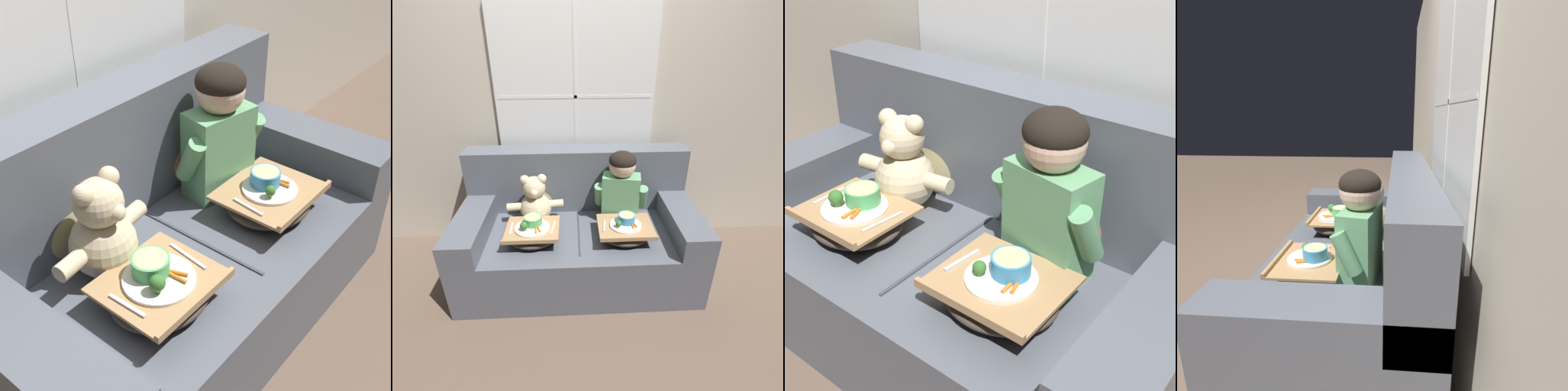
% 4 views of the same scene
% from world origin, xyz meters
% --- Properties ---
extents(ground_plane, '(14.00, 14.00, 0.00)m').
position_xyz_m(ground_plane, '(0.00, 0.00, 0.00)').
color(ground_plane, brown).
extents(wall_back_with_window, '(8.00, 0.08, 2.60)m').
position_xyz_m(wall_back_with_window, '(0.00, 0.58, 1.30)').
color(wall_back_with_window, beige).
rests_on(wall_back_with_window, ground_plane).
extents(couch, '(1.73, 0.91, 0.92)m').
position_xyz_m(couch, '(0.00, 0.07, 0.33)').
color(couch, '#565B66').
rests_on(couch, ground_plane).
extents(throw_pillow_behind_child, '(0.34, 0.16, 0.35)m').
position_xyz_m(throw_pillow_behind_child, '(0.32, 0.27, 0.58)').
color(throw_pillow_behind_child, '#B2754C').
rests_on(throw_pillow_behind_child, couch).
extents(throw_pillow_behind_teddy, '(0.33, 0.16, 0.34)m').
position_xyz_m(throw_pillow_behind_teddy, '(-0.32, 0.27, 0.58)').
color(throw_pillow_behind_teddy, tan).
rests_on(throw_pillow_behind_teddy, couch).
extents(child_figure, '(0.41, 0.22, 0.56)m').
position_xyz_m(child_figure, '(0.32, 0.10, 0.72)').
color(child_figure, '#66A370').
rests_on(child_figure, couch).
extents(teddy_bear, '(0.42, 0.30, 0.39)m').
position_xyz_m(teddy_bear, '(-0.32, 0.10, 0.58)').
color(teddy_bear, beige).
rests_on(teddy_bear, couch).
extents(lap_tray_child, '(0.38, 0.34, 0.17)m').
position_xyz_m(lap_tray_child, '(0.32, -0.15, 0.48)').
color(lap_tray_child, '#473D33').
rests_on(lap_tray_child, child_figure).
extents(lap_tray_teddy, '(0.37, 0.33, 0.18)m').
position_xyz_m(lap_tray_teddy, '(-0.32, -0.15, 0.48)').
color(lap_tray_teddy, '#473D33').
rests_on(lap_tray_teddy, teddy_bear).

